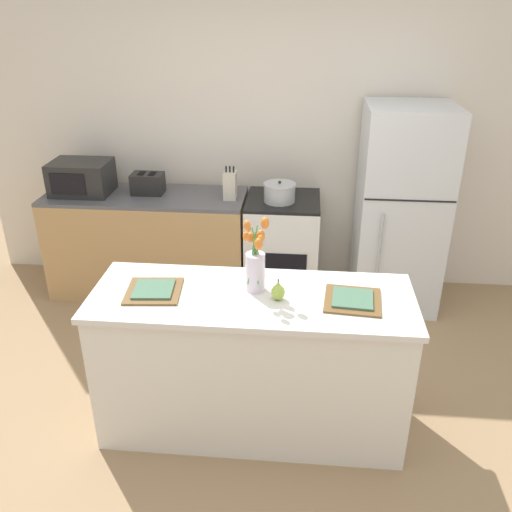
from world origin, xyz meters
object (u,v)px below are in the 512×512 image
plate_setting_left (154,290)px  plate_setting_right (353,300)px  knife_block (230,185)px  pear_figurine (278,291)px  microwave (81,177)px  cooking_pot (279,192)px  stove_range (282,249)px  refrigerator (401,210)px  flower_vase (255,263)px  toaster (148,183)px

plate_setting_left → plate_setting_right: bearing=0.0°
knife_block → plate_setting_left: bearing=-97.8°
pear_figurine → plate_setting_left: (-0.70, 0.02, -0.04)m
microwave → knife_block: size_ratio=1.78×
cooking_pot → knife_block: 0.41m
stove_range → microwave: (-1.68, -0.00, 0.58)m
stove_range → knife_block: 0.71m
stove_range → cooking_pot: 0.53m
stove_range → plate_setting_left: (-0.65, -1.61, 0.47)m
refrigerator → knife_block: refrigerator is taller
plate_setting_right → cooking_pot: cooking_pot is taller
plate_setting_right → knife_block: knife_block is taller
flower_vase → plate_setting_right: size_ratio=1.34×
stove_range → flower_vase: size_ratio=2.05×
pear_figurine → knife_block: (-0.48, 1.61, 0.05)m
knife_block → refrigerator: bearing=0.8°
cooking_pot → flower_vase: bearing=-92.2°
stove_range → plate_setting_left: 1.80m
stove_range → plate_setting_right: size_ratio=2.76×
stove_range → plate_setting_left: size_ratio=2.76×
plate_setting_right → toaster: (-1.58, 1.65, 0.06)m
plate_setting_left → plate_setting_right: (1.10, 0.00, 0.00)m
flower_vase → cooking_pot: bearing=87.8°
cooking_pot → refrigerator: bearing=3.3°
pear_figurine → plate_setting_right: (0.40, 0.02, -0.04)m
microwave → plate_setting_right: bearing=-37.1°
stove_range → cooking_pot: (-0.03, -0.06, 0.53)m
plate_setting_left → knife_block: 1.61m
plate_setting_left → stove_range: bearing=68.0°
stove_range → toaster: bearing=178.0°
pear_figurine → toaster: toaster is taller
refrigerator → plate_setting_right: 1.69m
flower_vase → microwave: bearing=136.1°
flower_vase → plate_setting_right: (0.54, -0.08, -0.16)m
stove_range → microwave: bearing=-180.0°
pear_figurine → plate_setting_right: bearing=2.3°
toaster → pear_figurine: bearing=-54.7°
toaster → cooking_pot: same height
plate_setting_left → microwave: microwave is taller
stove_range → flower_vase: flower_vase is taller
flower_vase → knife_block: size_ratio=1.62×
plate_setting_right → toaster: size_ratio=1.17×
flower_vase → plate_setting_left: bearing=-172.2°
stove_range → refrigerator: (0.95, 0.00, 0.39)m
toaster → cooking_pot: (1.11, -0.10, -0.01)m
refrigerator → pear_figurine: refrigerator is taller
stove_range → flower_vase: bearing=-93.2°
flower_vase → knife_block: bearing=102.9°
stove_range → toaster: size_ratio=3.21×
flower_vase → toaster: flower_vase is taller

